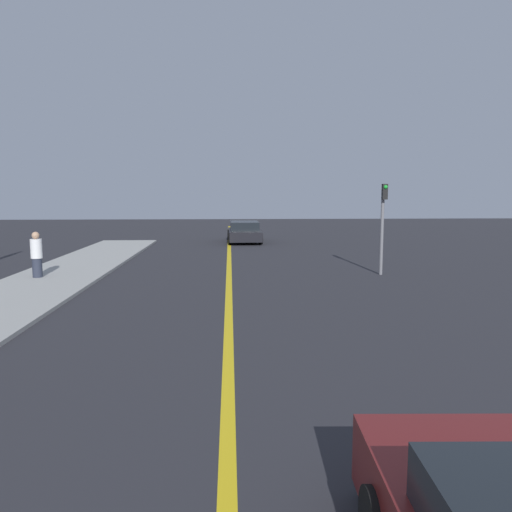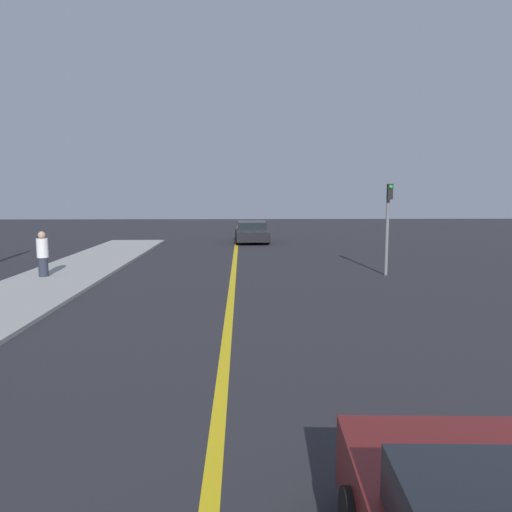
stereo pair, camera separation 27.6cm
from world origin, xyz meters
name	(u,v)px [view 1 (the left image)]	position (x,y,z in m)	size (l,w,h in m)	color
road_center_line	(229,294)	(0.00, 18.00, 0.00)	(0.20, 60.00, 0.01)	gold
sidewalk_left	(6,302)	(-6.03, 17.03, 0.05)	(3.20, 34.07, 0.10)	#9E9E99
car_ahead_center	(244,232)	(0.91, 33.51, 0.61)	(2.05, 4.44, 1.26)	black
pedestrian_mid_group	(37,255)	(-6.55, 20.71, 0.87)	(0.38, 0.38, 1.56)	#282D3D
traffic_light	(383,218)	(5.55, 21.19, 2.06)	(0.18, 0.40, 3.29)	slate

